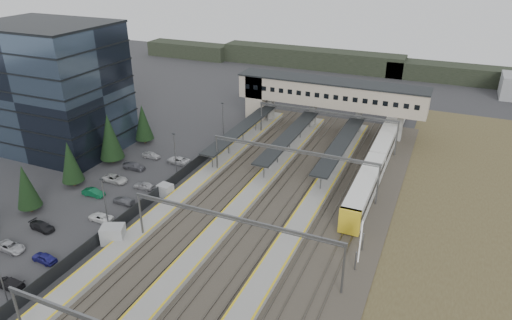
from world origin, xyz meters
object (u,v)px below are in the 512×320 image
at_px(relay_cabin_near, 113,234).
at_px(relay_cabin_far, 165,190).
at_px(train, 386,142).
at_px(office_building, 53,88).
at_px(billboard, 360,242).
at_px(footbridge, 317,94).

relative_size(relay_cabin_near, relay_cabin_far, 1.52).
xyz_separation_m(relay_cabin_far, train, (29.81, 32.02, 1.15)).
relative_size(office_building, relay_cabin_near, 6.59).
height_order(office_building, billboard, office_building).
bearing_deg(footbridge, relay_cabin_near, -103.76).
relative_size(footbridge, billboard, 7.59).
height_order(office_building, footbridge, office_building).
bearing_deg(footbridge, train, -22.44).
bearing_deg(relay_cabin_far, train, 47.05).
xyz_separation_m(footbridge, billboard, (18.83, -43.04, -5.00)).
relative_size(relay_cabin_far, train, 0.04).
bearing_deg(relay_cabin_near, relay_cabin_far, 92.88).
relative_size(office_building, train, 0.38).
distance_m(office_building, relay_cabin_near, 39.67).
height_order(relay_cabin_far, train, train).
height_order(office_building, relay_cabin_near, office_building).
height_order(office_building, relay_cabin_far, office_building).
distance_m(footbridge, billboard, 47.24).
bearing_deg(relay_cabin_far, footbridge, 70.78).
relative_size(office_building, footbridge, 0.60).
relative_size(train, billboard, 11.92).
height_order(train, billboard, billboard).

